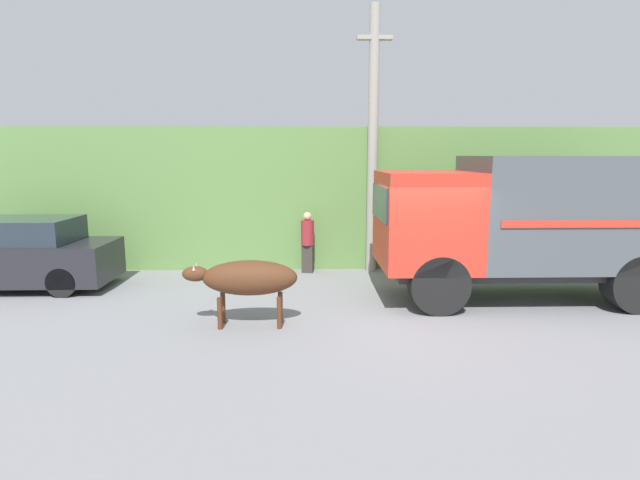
# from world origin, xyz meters

# --- Properties ---
(ground_plane) EXTENTS (60.00, 60.00, 0.00)m
(ground_plane) POSITION_xyz_m (0.00, 0.00, 0.00)
(ground_plane) COLOR gray
(hillside_embankment) EXTENTS (32.00, 6.27, 3.84)m
(hillside_embankment) POSITION_xyz_m (0.00, 6.93, 1.92)
(hillside_embankment) COLOR #608C47
(hillside_embankment) RESTS_ON ground_plane
(cargo_truck) EXTENTS (6.34, 2.34, 3.08)m
(cargo_truck) POSITION_xyz_m (2.63, 0.77, 1.76)
(cargo_truck) COLOR #2D2D2D
(cargo_truck) RESTS_ON ground_plane
(brown_cow) EXTENTS (2.08, 0.64, 1.22)m
(brown_cow) POSITION_xyz_m (-3.22, -0.76, 0.89)
(brown_cow) COLOR #512D19
(brown_cow) RESTS_ON ground_plane
(parked_suv) EXTENTS (4.23, 1.76, 1.66)m
(parked_suv) POSITION_xyz_m (-8.82, 2.00, 0.80)
(parked_suv) COLOR #232328
(parked_suv) RESTS_ON ground_plane
(pedestrian_on_hill) EXTENTS (0.41, 0.41, 1.62)m
(pedestrian_on_hill) POSITION_xyz_m (-2.13, 3.44, 0.89)
(pedestrian_on_hill) COLOR #38332D
(pedestrian_on_hill) RESTS_ON ground_plane
(utility_pole) EXTENTS (0.90, 0.27, 6.82)m
(utility_pole) POSITION_xyz_m (-0.41, 3.60, 3.51)
(utility_pole) COLOR #9E998E
(utility_pole) RESTS_ON ground_plane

